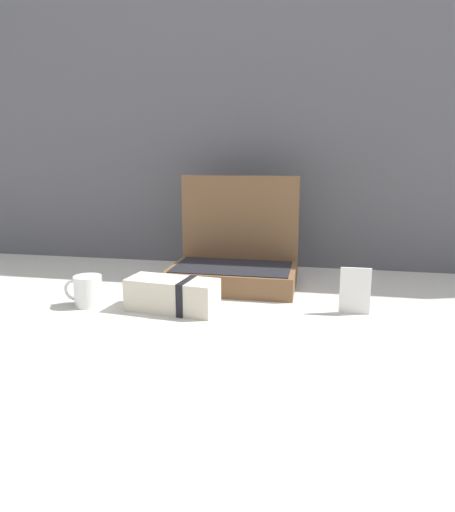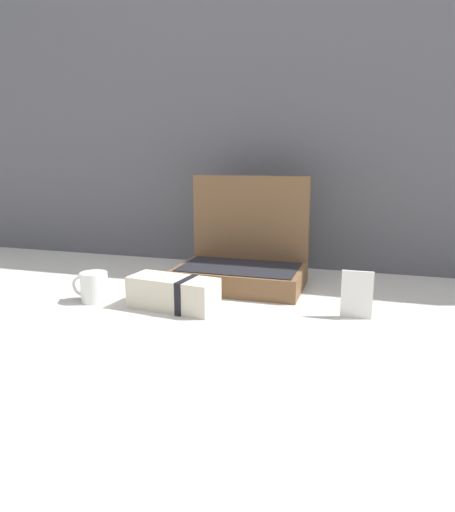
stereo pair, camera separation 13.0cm
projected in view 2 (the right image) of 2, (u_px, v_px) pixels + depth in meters
ground_plane at (239, 309)px, 1.34m from camera, size 6.00×6.00×0.00m
back_wall at (281, 83)px, 1.74m from camera, size 3.20×0.06×1.40m
open_suitcase at (243, 261)px, 1.58m from camera, size 0.42×0.28×0.37m
cream_toiletry_bag at (174, 293)px, 1.34m from camera, size 0.27×0.14×0.10m
coffee_mug at (94, 287)px, 1.40m from camera, size 0.12×0.08×0.09m
info_card_left at (357, 295)px, 1.26m from camera, size 0.08×0.01×0.13m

